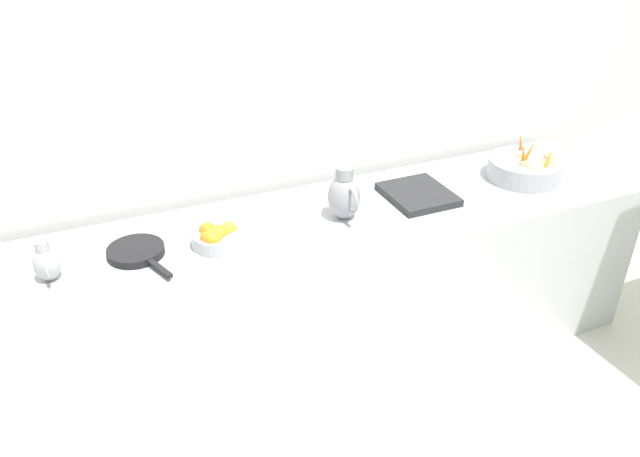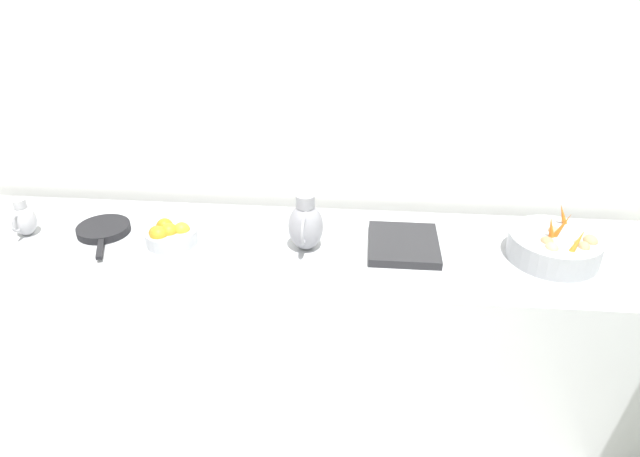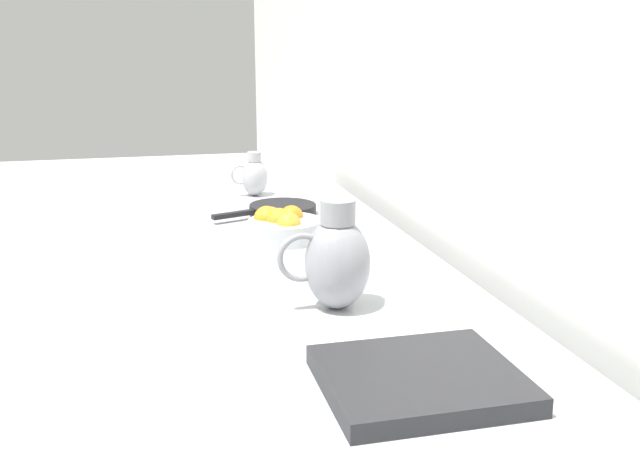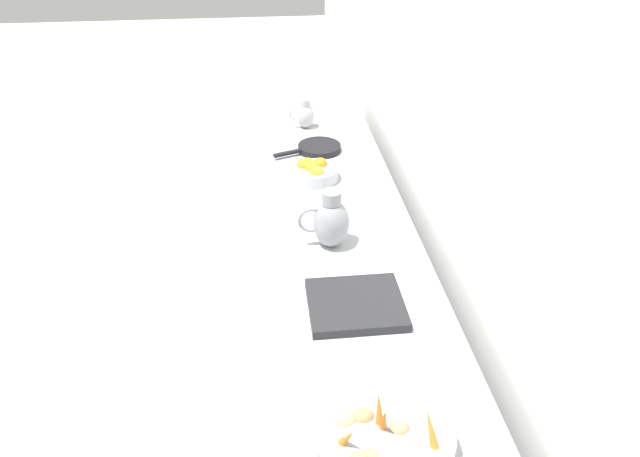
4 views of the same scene
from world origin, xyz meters
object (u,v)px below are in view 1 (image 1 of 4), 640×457
(vegetable_colander, at_px, (525,169))
(skillet_on_counter, at_px, (136,252))
(orange_bowl, at_px, (217,237))
(metal_pitcher_tall, at_px, (344,196))
(metal_pitcher_short, at_px, (46,262))

(vegetable_colander, height_order, skillet_on_counter, vegetable_colander)
(vegetable_colander, relative_size, orange_bowl, 1.65)
(orange_bowl, height_order, metal_pitcher_tall, metal_pitcher_tall)
(vegetable_colander, bearing_deg, orange_bowl, -89.38)
(orange_bowl, distance_m, skillet_on_counter, 0.34)
(metal_pitcher_tall, bearing_deg, skillet_on_counter, -93.12)
(vegetable_colander, relative_size, metal_pitcher_short, 2.17)
(vegetable_colander, bearing_deg, skillet_on_counter, -91.20)
(orange_bowl, bearing_deg, skillet_on_counter, -100.09)
(orange_bowl, distance_m, metal_pitcher_tall, 0.60)
(vegetable_colander, distance_m, skillet_on_counter, 1.97)
(metal_pitcher_short, xyz_separation_m, skillet_on_counter, (-0.04, 0.34, -0.06))
(vegetable_colander, distance_m, metal_pitcher_tall, 1.04)
(metal_pitcher_tall, height_order, skillet_on_counter, metal_pitcher_tall)
(vegetable_colander, height_order, metal_pitcher_tall, metal_pitcher_tall)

